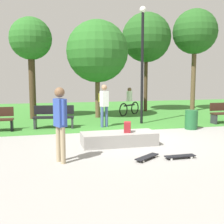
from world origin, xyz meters
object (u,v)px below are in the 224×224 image
Objects in this scene: lamp_post at (142,55)px; skater_performing_trick at (60,118)px; tree_tall_oak at (146,38)px; park_bench_far_right at (54,116)px; trash_bin at (191,120)px; skateboard_by_ledge at (180,156)px; pedestrian_with_backpack at (104,102)px; cyclist_on_bicycle at (129,103)px; tree_slender_maple at (97,52)px; backpack_on_ledge at (127,127)px; tree_young_birch at (31,40)px; concrete_ledge at (119,139)px; tree_broad_elm at (195,32)px; skateboard_spare at (147,157)px.

skater_performing_trick is at bearing -127.60° from lamp_post.
skater_performing_trick is 11.28m from tree_tall_oak.
skater_performing_trick is 6.59m from lamp_post.
trash_bin is at bearing -16.18° from park_bench_far_right.
trash_bin is (2.35, 3.62, 0.31)m from skateboard_by_ledge.
park_bench_far_right is at bearing 89.77° from skater_performing_trick.
cyclist_on_bicycle is at bearing 57.45° from pedestrian_with_backpack.
tree_slender_maple is 3.32m from cyclist_on_bicycle.
park_bench_far_right is (-2.07, 3.40, -0.06)m from backpack_on_ledge.
tree_young_birch is (-0.89, 7.67, 2.74)m from skater_performing_trick.
tree_broad_elm is (6.61, 7.27, 4.48)m from concrete_ledge.
tree_tall_oak is (6.50, 1.56, 0.53)m from tree_young_birch.
tree_broad_elm reaches higher than tree_slender_maple.
skateboard_by_ledge is at bearing -98.40° from cyclist_on_bicycle.
tree_broad_elm is at bearing 32.92° from pedestrian_with_backpack.
cyclist_on_bicycle is at bearing -136.57° from tree_tall_oak.
concrete_ledge is 7.08× the size of backpack_on_ledge.
tree_young_birch is 0.85× the size of tree_tall_oak.
tree_broad_elm reaches higher than tree_tall_oak.
tree_tall_oak reaches higher than skateboard_spare.
skateboard_by_ledge and skateboard_spare have the same top height.
tree_tall_oak is (3.52, 7.86, 3.80)m from backpack_on_ledge.
backpack_on_ledge is 0.07× the size of tree_slender_maple.
skateboard_by_ledge is 0.16× the size of tree_young_birch.
concrete_ledge is 2.47m from skater_performing_trick.
trash_bin is 0.43× the size of pedestrian_with_backpack.
skater_performing_trick is at bearing -148.64° from trash_bin.
cyclist_on_bicycle reaches higher than park_bench_far_right.
tree_tall_oak reaches higher than skateboard_by_ledge.
park_bench_far_right is at bearing -176.52° from lamp_post.
tree_tall_oak is at bearing 13.51° from tree_young_birch.
backpack_on_ledge is 0.19× the size of park_bench_far_right.
skater_performing_trick is 1.10× the size of park_bench_far_right.
park_bench_far_right is at bearing -141.38° from tree_tall_oak.
backpack_on_ledge is 0.05× the size of tree_broad_elm.
skateboard_spare is 5.46m from park_bench_far_right.
trash_bin is (5.30, 3.23, -0.70)m from skater_performing_trick.
tree_young_birch is at bearing 144.35° from trash_bin.
pedestrian_with_backpack is (-0.08, 4.79, 0.99)m from skateboard_spare.
tree_tall_oak reaches higher than tree_slender_maple.
tree_young_birch is 9.42m from tree_broad_elm.
park_bench_far_right is at bearing 112.66° from skateboard_spare.
concrete_ledge is at bearing -66.57° from tree_young_birch.
skateboard_by_ledge is (1.12, -1.79, -0.13)m from concrete_ledge.
tree_tall_oak is (5.61, 9.23, 3.27)m from skater_performing_trick.
tree_slender_maple is (0.47, 5.91, 3.13)m from concrete_ledge.
cyclist_on_bicycle is (1.87, 0.56, -2.68)m from tree_slender_maple.
tree_young_birch is (-0.90, 2.91, 3.33)m from park_bench_far_right.
skater_performing_trick is 8.19m from tree_young_birch.
tree_slender_maple is 3.60m from pedestrian_with_backpack.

